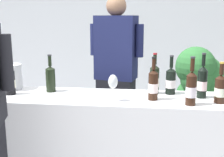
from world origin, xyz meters
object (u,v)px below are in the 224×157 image
(wine_bottle_3, at_px, (171,81))
(wine_bottle_6, at_px, (202,82))
(wine_glass, at_px, (113,83))
(wine_bottle_5, at_px, (220,88))
(wine_bottle_4, at_px, (10,81))
(wine_bottle_2, at_px, (50,78))
(wine_bottle_7, at_px, (153,85))
(ice_bucket, at_px, (9,77))
(person_server, at_px, (116,86))
(wine_bottle_0, at_px, (154,79))
(wine_bottle_1, at_px, (191,88))
(potted_shrub, at_px, (201,88))

(wine_bottle_3, xyz_separation_m, wine_bottle_6, (0.24, -0.09, 0.02))
(wine_bottle_6, xyz_separation_m, wine_glass, (-0.69, -0.18, 0.01))
(wine_bottle_5, bearing_deg, wine_bottle_4, 178.30)
(wine_bottle_5, xyz_separation_m, wine_glass, (-0.79, -0.05, 0.03))
(wine_bottle_2, height_order, wine_bottle_6, wine_bottle_6)
(wine_bottle_7, height_order, ice_bucket, wine_bottle_7)
(wine_bottle_4, height_order, person_server, person_server)
(wine_bottle_4, relative_size, wine_bottle_5, 1.06)
(wine_bottle_0, height_order, wine_bottle_3, wine_bottle_0)
(ice_bucket, bearing_deg, wine_bottle_2, -6.90)
(wine_bottle_6, distance_m, wine_bottle_7, 0.40)
(wine_bottle_7, bearing_deg, wine_bottle_1, -21.60)
(wine_bottle_2, bearing_deg, wine_bottle_7, -9.91)
(wine_bottle_2, bearing_deg, wine_bottle_1, -12.79)
(wine_bottle_7, height_order, potted_shrub, wine_bottle_7)
(potted_shrub, bearing_deg, wine_bottle_1, -104.84)
(wine_bottle_4, distance_m, wine_bottle_6, 1.55)
(wine_bottle_0, distance_m, wine_bottle_5, 0.52)
(wine_bottle_5, distance_m, wine_glass, 0.80)
(wine_bottle_4, xyz_separation_m, potted_shrub, (1.72, 0.94, -0.24))
(wine_bottle_1, height_order, potted_shrub, wine_bottle_1)
(wine_glass, bearing_deg, wine_bottle_4, 173.62)
(wine_bottle_3, height_order, ice_bucket, wine_bottle_3)
(wine_bottle_5, relative_size, person_server, 0.17)
(wine_bottle_2, distance_m, wine_bottle_4, 0.33)
(wine_bottle_1, distance_m, potted_shrub, 1.13)
(wine_bottle_1, bearing_deg, wine_bottle_6, 60.96)
(wine_bottle_6, height_order, wine_bottle_7, wine_bottle_6)
(wine_bottle_6, xyz_separation_m, wine_bottle_7, (-0.38, -0.10, -0.01))
(wine_bottle_0, xyz_separation_m, potted_shrub, (0.54, 0.77, -0.25))
(wine_bottle_1, xyz_separation_m, wine_bottle_4, (-1.44, 0.13, -0.01))
(wine_bottle_5, xyz_separation_m, ice_bucket, (-1.76, 0.22, 0.00))
(wine_bottle_4, xyz_separation_m, person_server, (0.81, 0.67, -0.18))
(wine_bottle_2, height_order, wine_bottle_5, wine_bottle_2)
(wine_bottle_1, bearing_deg, wine_bottle_4, 174.83)
(wine_bottle_3, distance_m, wine_bottle_5, 0.41)
(wine_bottle_0, bearing_deg, wine_bottle_5, -24.11)
(wine_bottle_3, relative_size, wine_bottle_5, 1.05)
(wine_bottle_1, xyz_separation_m, potted_shrub, (0.28, 1.07, -0.26))
(wine_bottle_1, xyz_separation_m, wine_bottle_6, (0.12, 0.21, 0.00))
(wine_bottle_6, bearing_deg, person_server, 141.68)
(wine_bottle_5, xyz_separation_m, wine_bottle_7, (-0.49, 0.03, 0.01))
(potted_shrub, bearing_deg, wine_bottle_2, -150.23)
(wine_bottle_0, bearing_deg, wine_bottle_4, -172.07)
(potted_shrub, bearing_deg, ice_bucket, -157.22)
(wine_bottle_1, height_order, wine_bottle_6, wine_bottle_6)
(wine_bottle_7, bearing_deg, person_server, 117.39)
(wine_bottle_3, relative_size, wine_glass, 1.58)
(wine_bottle_1, height_order, wine_bottle_7, wine_bottle_1)
(wine_bottle_0, height_order, wine_bottle_4, wine_bottle_0)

